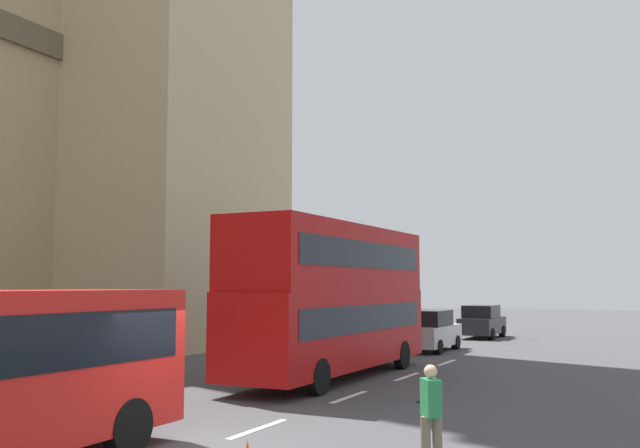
{
  "coord_description": "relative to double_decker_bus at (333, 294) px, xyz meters",
  "views": [
    {
      "loc": [
        -10.25,
        -7.73,
        2.99
      ],
      "look_at": [
        11.79,
        3.32,
        5.18
      ],
      "focal_mm": 38.77,
      "sensor_mm": 36.0,
      "label": 1
    }
  ],
  "objects": [
    {
      "name": "sedan_trailing",
      "position": [
        19.23,
        -0.23,
        -1.8
      ],
      "size": [
        4.4,
        1.86,
        1.85
      ],
      "color": "black",
      "rests_on": "ground_plane"
    },
    {
      "name": "double_decker_bus",
      "position": [
        0.0,
        0.0,
        0.0
      ],
      "size": [
        10.41,
        2.54,
        4.9
      ],
      "color": "#B20F0F",
      "rests_on": "ground_plane"
    },
    {
      "name": "traffic_cone_middle",
      "position": [
        -3.08,
        -4.08,
        -2.43
      ],
      "size": [
        0.36,
        0.36,
        0.58
      ],
      "color": "black",
      "rests_on": "ground_plane"
    },
    {
      "name": "pedestrian_near_cones",
      "position": [
        -9.32,
        -6.21,
        -1.8
      ],
      "size": [
        0.46,
        0.43,
        1.69
      ],
      "color": "#726651",
      "rests_on": "ground_plane"
    },
    {
      "name": "sedan_lead",
      "position": [
        10.31,
        0.05,
        -1.8
      ],
      "size": [
        4.4,
        1.86,
        1.85
      ],
      "color": "#B7B7BC",
      "rests_on": "ground_plane"
    }
  ]
}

